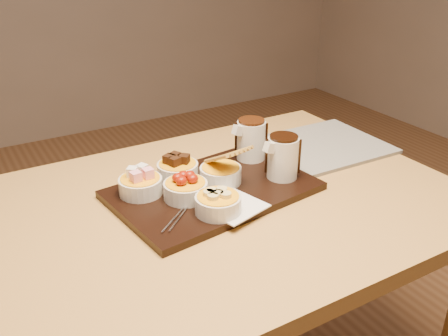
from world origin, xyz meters
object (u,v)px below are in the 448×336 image
serving_board (213,190)px  newspaper (319,146)px  dining_table (206,240)px  pitcher_milk_chocolate (251,140)px  bowl_strawberries (186,190)px  pitcher_dark_chocolate (283,158)px

serving_board → newspaper: bearing=4.8°
dining_table → pitcher_milk_chocolate: 0.29m
pitcher_milk_chocolate → newspaper: (0.23, -0.01, -0.06)m
serving_board → bowl_strawberries: size_ratio=4.60×
bowl_strawberries → newspaper: bearing=11.4°
bowl_strawberries → pitcher_milk_chocolate: size_ratio=0.98×
dining_table → pitcher_dark_chocolate: 0.27m
bowl_strawberries → pitcher_dark_chocolate: 0.25m
bowl_strawberries → pitcher_dark_chocolate: (0.25, -0.03, 0.03)m
bowl_strawberries → dining_table: bearing=-27.0°
pitcher_dark_chocolate → pitcher_milk_chocolate: same height
dining_table → pitcher_dark_chocolate: (0.21, -0.01, 0.17)m
serving_board → bowl_strawberries: bowl_strawberries is taller
newspaper → dining_table: bearing=-163.8°
serving_board → pitcher_milk_chocolate: bearing=21.8°
pitcher_dark_chocolate → bowl_strawberries: bearing=167.3°
dining_table → pitcher_milk_chocolate: bearing=31.4°
dining_table → serving_board: size_ratio=2.61×
pitcher_milk_chocolate → newspaper: 0.24m
newspaper → serving_board: bearing=-167.2°
bowl_strawberries → newspaper: (0.47, 0.10, -0.03)m
dining_table → bowl_strawberries: size_ratio=12.00×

